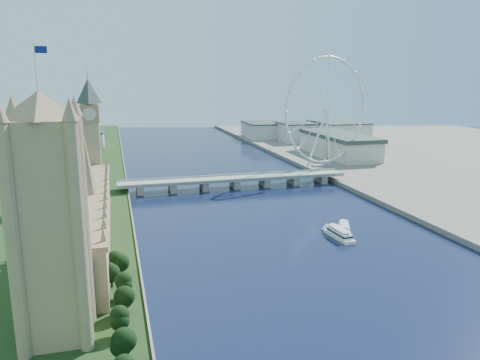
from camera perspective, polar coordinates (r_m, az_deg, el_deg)
name	(u,v)px	position (r m, az deg, el deg)	size (l,w,h in m)	color
tree_row	(117,331)	(191.70, -14.76, -17.42)	(8.55, 152.55, 21.63)	black
victoria_tower	(49,212)	(188.31, -22.28, -3.66)	(28.16, 28.16, 112.00)	tan
parliament_range	(89,217)	(307.62, -17.95, -4.30)	(24.00, 200.00, 70.00)	tan
big_ben	(91,124)	(405.19, -17.76, 6.55)	(20.02, 20.02, 110.00)	tan
westminster_bridge	(235,181)	(449.65, -0.64, -0.08)	(220.00, 22.00, 9.50)	gray
london_eye	(327,111)	(533.61, 10.52, 8.29)	(113.60, 39.12, 124.30)	silver
county_hall	(338,158)	(632.50, 11.87, 2.68)	(54.00, 144.00, 35.00)	beige
city_skyline	(217,137)	(706.55, -2.86, 5.31)	(505.00, 280.00, 32.00)	beige
tour_boat_near	(339,238)	(317.92, 11.98, -6.91)	(8.06, 31.45, 6.97)	white
tour_boat_far	(344,232)	(329.67, 12.59, -6.24)	(7.50, 29.36, 6.48)	white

